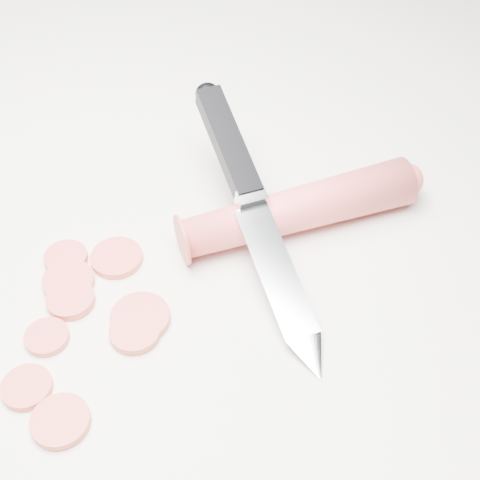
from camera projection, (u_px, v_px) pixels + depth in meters
The scene contains 12 objects.
ground at pixel (149, 271), 0.49m from camera, with size 2.40×2.40×0.00m, color silver.
carrot at pixel (298, 209), 0.50m from camera, with size 0.03×0.03×0.18m, color #E14746.
carrot_slice_0 at pixel (68, 281), 0.48m from camera, with size 0.04×0.04×0.01m, color #CF4037.
carrot_slice_1 at pixel (47, 337), 0.45m from camera, with size 0.03×0.03×0.01m, color #CF4037.
carrot_slice_2 at pixel (140, 318), 0.46m from camera, with size 0.04×0.04×0.01m, color #CF4037.
carrot_slice_3 at pixel (27, 387), 0.42m from camera, with size 0.03×0.03×0.01m, color #CF4037.
carrot_slice_4 at pixel (135, 332), 0.45m from camera, with size 0.03×0.03×0.01m, color #CF4037.
carrot_slice_5 at pixel (66, 258), 0.49m from camera, with size 0.03×0.03×0.01m, color #CF4037.
carrot_slice_6 at pixel (60, 421), 0.40m from camera, with size 0.04×0.04×0.01m, color #CF4037.
carrot_slice_7 at pixel (117, 258), 0.49m from camera, with size 0.04×0.04×0.01m, color #CF4037.
carrot_slice_8 at pixel (71, 300), 0.47m from camera, with size 0.03×0.03×0.01m, color #CF4037.
kitchen_knife at pixel (258, 213), 0.47m from camera, with size 0.21×0.17×0.08m, color silver, non-canonical shape.
Camera 1 is at (0.23, -0.23, 0.37)m, focal length 50.00 mm.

